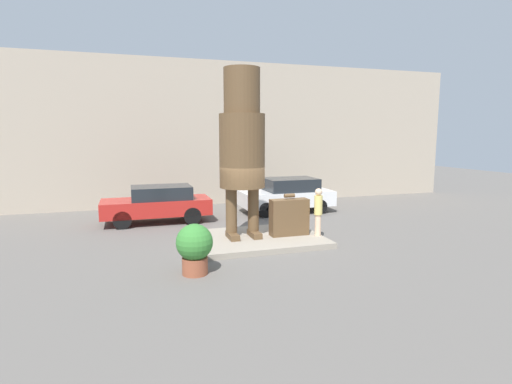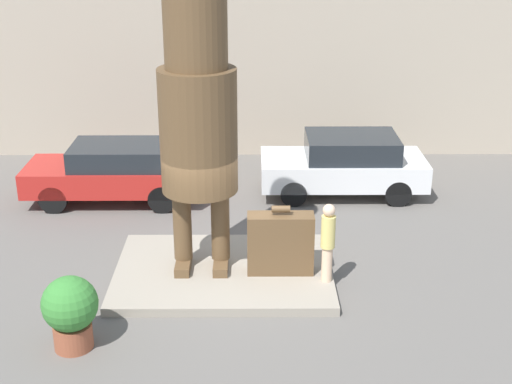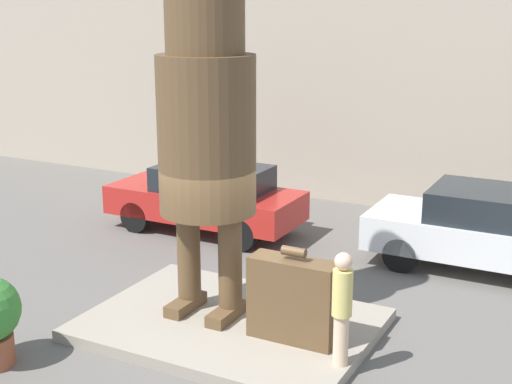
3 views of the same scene
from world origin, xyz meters
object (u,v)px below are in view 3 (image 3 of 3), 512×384
(statue_figure, at_px, (206,112))
(tourist, at_px, (342,304))
(parked_car_red, at_px, (207,196))
(parked_car_white, at_px, (485,228))
(giant_suitcase, at_px, (293,299))

(statue_figure, height_order, tourist, statue_figure)
(statue_figure, height_order, parked_car_red, statue_figure)
(tourist, bearing_deg, parked_car_white, 79.25)
(statue_figure, xyz_separation_m, parked_car_white, (3.38, 4.35, -2.53))
(statue_figure, bearing_deg, tourist, -14.54)
(statue_figure, height_order, giant_suitcase, statue_figure)
(parked_car_red, bearing_deg, statue_figure, 121.89)
(parked_car_white, bearing_deg, giant_suitcase, 68.35)
(giant_suitcase, bearing_deg, parked_car_red, 133.76)
(giant_suitcase, height_order, parked_car_red, giant_suitcase)
(statue_figure, relative_size, tourist, 3.40)
(parked_car_red, relative_size, parked_car_white, 1.02)
(parked_car_red, bearing_deg, tourist, 136.98)
(statue_figure, relative_size, parked_car_red, 1.27)
(tourist, distance_m, parked_car_white, 5.08)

